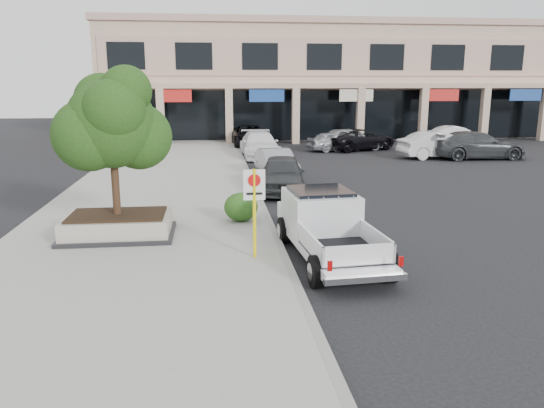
{
  "coord_description": "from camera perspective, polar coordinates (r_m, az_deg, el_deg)",
  "views": [
    {
      "loc": [
        -3.38,
        -12.84,
        4.56
      ],
      "look_at": [
        -1.73,
        1.5,
        1.24
      ],
      "focal_mm": 35.0,
      "sensor_mm": 36.0,
      "label": 1
    }
  ],
  "objects": [
    {
      "name": "curb",
      "position": [
        19.45,
        -0.99,
        -0.37
      ],
      "size": [
        0.2,
        52.0,
        0.15
      ],
      "primitive_type": "cube",
      "color": "gray",
      "rests_on": "ground"
    },
    {
      "name": "lot_car_d",
      "position": [
        37.22,
        9.4,
        6.88
      ],
      "size": [
        5.77,
        4.29,
        1.46
      ],
      "primitive_type": "imported",
      "rotation": [
        0.0,
        0.0,
        1.98
      ],
      "color": "black",
      "rests_on": "ground"
    },
    {
      "name": "lot_car_e",
      "position": [
        36.86,
        8.38,
        6.95
      ],
      "size": [
        4.87,
        2.65,
        1.57
      ],
      "primitive_type": "imported",
      "rotation": [
        0.0,
        0.0,
        1.75
      ],
      "color": "#979A9E",
      "rests_on": "ground"
    },
    {
      "name": "no_parking_sign",
      "position": [
        13.39,
        -1.91,
        0.32
      ],
      "size": [
        0.55,
        0.09,
        2.3
      ],
      "color": "yellow",
      "rests_on": "sidewalk"
    },
    {
      "name": "sidewalk",
      "position": [
        19.48,
        -12.63,
        -0.67
      ],
      "size": [
        8.0,
        52.0,
        0.15
      ],
      "primitive_type": "cube",
      "color": "gray",
      "rests_on": "ground"
    },
    {
      "name": "planter_tree",
      "position": [
        15.79,
        -16.31,
        8.28
      ],
      "size": [
        2.9,
        2.55,
        4.0
      ],
      "color": "black",
      "rests_on": "planter"
    },
    {
      "name": "curb_car_a",
      "position": [
        22.47,
        1.11,
        3.25
      ],
      "size": [
        2.38,
        4.71,
        1.54
      ],
      "primitive_type": "imported",
      "rotation": [
        0.0,
        0.0,
        -0.13
      ],
      "color": "#2E3133",
      "rests_on": "ground"
    },
    {
      "name": "lot_car_f",
      "position": [
        41.91,
        19.23,
        6.97
      ],
      "size": [
        4.29,
        1.54,
        1.41
      ],
      "primitive_type": "imported",
      "rotation": [
        0.0,
        0.0,
        1.56
      ],
      "color": "silver",
      "rests_on": "ground"
    },
    {
      "name": "hedge",
      "position": [
        17.2,
        -3.36,
        -0.31
      ],
      "size": [
        1.1,
        0.99,
        0.93
      ],
      "primitive_type": "ellipsoid",
      "color": "#1E4413",
      "rests_on": "sidewalk"
    },
    {
      "name": "curb_car_b",
      "position": [
        26.01,
        0.47,
        4.39
      ],
      "size": [
        1.88,
        4.29,
        1.37
      ],
      "primitive_type": "imported",
      "rotation": [
        0.0,
        0.0,
        0.11
      ],
      "color": "gray",
      "rests_on": "ground"
    },
    {
      "name": "lot_car_a",
      "position": [
        36.39,
        6.88,
        6.73
      ],
      "size": [
        4.2,
        2.51,
        1.34
      ],
      "primitive_type": "imported",
      "rotation": [
        0.0,
        0.0,
        1.82
      ],
      "color": "#A5A7AD",
      "rests_on": "ground"
    },
    {
      "name": "ground",
      "position": [
        14.04,
        7.78,
        -6.12
      ],
      "size": [
        120.0,
        120.0,
        0.0
      ],
      "primitive_type": "plane",
      "color": "black",
      "rests_on": "ground"
    },
    {
      "name": "curb_car_c",
      "position": [
        33.06,
        -1.35,
        6.4
      ],
      "size": [
        2.3,
        5.43,
        1.56
      ],
      "primitive_type": "imported",
      "rotation": [
        0.0,
        0.0,
        0.02
      ],
      "color": "white",
      "rests_on": "ground"
    },
    {
      "name": "pickup_truck",
      "position": [
        13.86,
        6.31,
        -2.63
      ],
      "size": [
        2.41,
        5.56,
        1.71
      ],
      "primitive_type": null,
      "rotation": [
        0.0,
        0.0,
        0.08
      ],
      "color": "white",
      "rests_on": "ground"
    },
    {
      "name": "lot_car_c",
      "position": [
        34.71,
        21.23,
        5.92
      ],
      "size": [
        5.78,
        2.5,
        1.66
      ],
      "primitive_type": "imported",
      "rotation": [
        0.0,
        0.0,
        1.54
      ],
      "color": "#333538",
      "rests_on": "ground"
    },
    {
      "name": "curb_car_d",
      "position": [
        38.6,
        -2.36,
        7.32
      ],
      "size": [
        2.76,
        5.63,
        1.54
      ],
      "primitive_type": "imported",
      "rotation": [
        0.0,
        0.0,
        0.04
      ],
      "color": "black",
      "rests_on": "ground"
    },
    {
      "name": "lot_car_b",
      "position": [
        34.24,
        17.52,
        6.08
      ],
      "size": [
        5.08,
        2.26,
        1.62
      ],
      "primitive_type": "imported",
      "rotation": [
        0.0,
        0.0,
        1.69
      ],
      "color": "silver",
      "rests_on": "ground"
    },
    {
      "name": "planter",
      "position": [
        16.15,
        -16.21,
        -2.22
      ],
      "size": [
        3.2,
        2.2,
        0.68
      ],
      "color": "black",
      "rests_on": "sidewalk"
    },
    {
      "name": "strip_mall",
      "position": [
        48.13,
        7.31,
        13.08
      ],
      "size": [
        40.55,
        12.43,
        9.5
      ],
      "color": "tan",
      "rests_on": "ground"
    }
  ]
}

